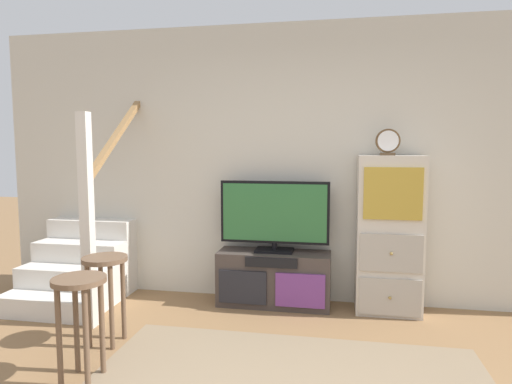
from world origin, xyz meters
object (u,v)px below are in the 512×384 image
(television, at_px, (274,214))
(bar_stool_far, at_px, (105,279))
(side_cabinet, at_px, (389,235))
(desk_clock, at_px, (388,142))
(bar_stool_near, at_px, (80,304))
(media_console, at_px, (274,279))

(television, relative_size, bar_stool_far, 1.52)
(side_cabinet, bearing_deg, desk_clock, -158.83)
(side_cabinet, bearing_deg, bar_stool_far, -154.27)
(desk_clock, relative_size, bar_stool_near, 0.34)
(bar_stool_near, bearing_deg, media_console, 57.03)
(media_console, relative_size, bar_stool_far, 1.57)
(side_cabinet, distance_m, bar_stool_far, 2.46)
(side_cabinet, xyz_separation_m, desk_clock, (-0.04, -0.01, 0.84))
(side_cabinet, bearing_deg, bar_stool_near, -142.52)
(bar_stool_far, bearing_deg, bar_stool_near, -77.16)
(desk_clock, height_order, bar_stool_near, desk_clock)
(media_console, distance_m, bar_stool_near, 1.91)
(media_console, bearing_deg, desk_clock, -0.28)
(desk_clock, bearing_deg, media_console, 179.72)
(side_cabinet, distance_m, bar_stool_near, 2.64)
(bar_stool_far, bearing_deg, media_console, 42.43)
(media_console, bearing_deg, television, 90.00)
(media_console, distance_m, side_cabinet, 1.15)
(bar_stool_near, bearing_deg, desk_clock, 37.74)
(television, bearing_deg, media_console, -90.00)
(television, relative_size, bar_stool_near, 1.51)
(television, xyz_separation_m, bar_stool_far, (-1.15, -1.08, -0.37))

